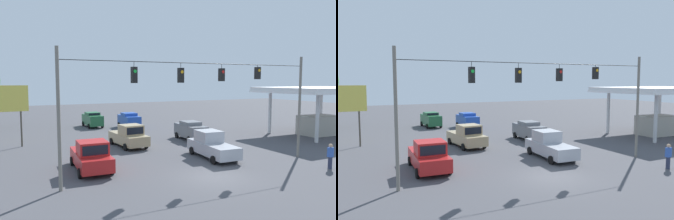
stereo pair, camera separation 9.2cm
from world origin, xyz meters
TOP-DOWN VIEW (x-y plane):
  - ground_plane at (0.00, 0.00)m, footprint 140.00×140.00m
  - overhead_signal_span at (0.06, -1.65)m, footprint 18.64×0.38m
  - pickup_truck_red_parked_shoulder at (6.67, -5.15)m, footprint 2.45×5.40m
  - sedan_grey_oncoming_far at (-5.37, -12.23)m, footprint 2.26×4.65m
  - sedan_green_withflow_deep at (1.51, -26.27)m, footprint 2.11×4.54m
  - sedan_blue_oncoming_deep at (-2.54, -23.22)m, footprint 2.13×4.31m
  - pickup_truck_silver_crossing_near at (-2.86, -4.59)m, footprint 2.41×5.52m
  - pickup_truck_tan_withflow_mid at (1.61, -11.68)m, footprint 2.54×5.28m
  - traffic_cone_nearest at (6.47, -5.72)m, footprint 0.41×0.41m
  - traffic_cone_second at (6.43, -7.87)m, footprint 0.41×0.41m
  - traffic_cone_third at (6.53, -10.17)m, footprint 0.41×0.41m
  - traffic_cone_fourth at (6.34, -12.34)m, footprint 0.41×0.41m
  - gas_station at (-20.14, -8.49)m, footprint 12.49×9.39m
  - roadside_billboard at (12.19, -16.16)m, footprint 4.65×0.16m
  - pedestrian at (-8.40, 1.90)m, footprint 0.40×0.28m

SIDE VIEW (x-z plane):
  - ground_plane at x=0.00m, z-range 0.00..0.00m
  - traffic_cone_nearest at x=6.47m, z-range 0.00..0.57m
  - traffic_cone_second at x=6.43m, z-range 0.00..0.57m
  - traffic_cone_third at x=6.53m, z-range 0.00..0.57m
  - traffic_cone_fourth at x=6.34m, z-range 0.00..0.57m
  - pedestrian at x=-8.40m, z-range 0.01..1.78m
  - pickup_truck_silver_crossing_near at x=-2.86m, z-range -0.08..2.04m
  - pickup_truck_tan_withflow_mid at x=1.61m, z-range -0.08..2.04m
  - pickup_truck_red_parked_shoulder at x=6.67m, z-range -0.08..2.04m
  - sedan_grey_oncoming_far at x=-5.37m, z-range 0.04..1.98m
  - sedan_green_withflow_deep at x=1.51m, z-range 0.04..2.01m
  - sedan_blue_oncoming_deep at x=-2.54m, z-range 0.04..2.03m
  - gas_station at x=-20.14m, z-range 1.25..6.66m
  - roadside_billboard at x=12.19m, z-range 1.34..7.06m
  - overhead_signal_span at x=0.06m, z-range 1.08..9.11m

